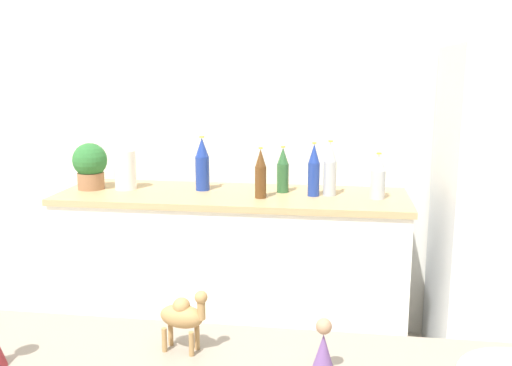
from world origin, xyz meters
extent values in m
cube|color=silver|center=(0.00, 2.73, 1.27)|extent=(8.00, 0.06, 2.55)
cube|color=white|center=(-0.26, 2.40, 0.45)|extent=(1.94, 0.60, 0.89)
cube|color=tan|center=(-0.26, 2.40, 0.91)|extent=(1.97, 0.63, 0.03)
cylinder|color=#9E6B47|center=(-1.11, 2.40, 0.97)|extent=(0.15, 0.15, 0.10)
sphere|color=#2D7033|center=(-1.11, 2.40, 1.10)|extent=(0.20, 0.20, 0.20)
cylinder|color=white|center=(-0.90, 2.42, 1.04)|extent=(0.12, 0.12, 0.23)
cylinder|color=brown|center=(-0.09, 2.30, 1.01)|extent=(0.06, 0.06, 0.17)
cone|color=brown|center=(-0.09, 2.30, 1.15)|extent=(0.06, 0.06, 0.10)
cylinder|color=gold|center=(-0.09, 2.30, 1.20)|extent=(0.02, 0.02, 0.01)
cylinder|color=navy|center=(-0.45, 2.46, 1.02)|extent=(0.08, 0.08, 0.20)
cone|color=navy|center=(-0.45, 2.46, 1.18)|extent=(0.08, 0.08, 0.11)
cylinder|color=gold|center=(-0.45, 2.46, 1.24)|extent=(0.03, 0.03, 0.01)
cylinder|color=#2D6033|center=(0.02, 2.47, 1.01)|extent=(0.07, 0.07, 0.16)
cone|color=#2D6033|center=(0.02, 2.47, 1.14)|extent=(0.06, 0.06, 0.09)
cylinder|color=gold|center=(0.02, 2.47, 1.19)|extent=(0.02, 0.02, 0.01)
cylinder|color=#B2B7BC|center=(0.28, 2.42, 1.02)|extent=(0.07, 0.07, 0.19)
cone|color=#B2B7BC|center=(0.28, 2.42, 1.17)|extent=(0.07, 0.07, 0.11)
cylinder|color=gold|center=(0.28, 2.42, 1.23)|extent=(0.03, 0.03, 0.01)
cylinder|color=navy|center=(0.20, 2.40, 1.02)|extent=(0.07, 0.07, 0.19)
cone|color=navy|center=(0.20, 2.40, 1.16)|extent=(0.06, 0.06, 0.11)
cylinder|color=gold|center=(0.20, 2.40, 1.22)|extent=(0.02, 0.02, 0.01)
cylinder|color=#B2B7BC|center=(0.54, 2.38, 1.00)|extent=(0.08, 0.08, 0.16)
cone|color=#B2B7BC|center=(0.54, 2.38, 1.13)|extent=(0.08, 0.08, 0.09)
cylinder|color=gold|center=(0.54, 2.38, 1.17)|extent=(0.03, 0.03, 0.01)
ellipsoid|color=#A87F4C|center=(0.00, 0.41, 1.09)|extent=(0.11, 0.07, 0.05)
sphere|color=#A87F4C|center=(0.00, 0.41, 1.11)|extent=(0.04, 0.04, 0.04)
cylinder|color=#A87F4C|center=(0.05, 0.40, 1.11)|extent=(0.02, 0.02, 0.05)
sphere|color=#A87F4C|center=(0.05, 0.40, 1.14)|extent=(0.03, 0.03, 0.03)
cylinder|color=#A87F4C|center=(0.03, 0.42, 1.04)|extent=(0.01, 0.01, 0.05)
cylinder|color=#A87F4C|center=(0.03, 0.39, 1.04)|extent=(0.01, 0.01, 0.05)
cylinder|color=#A87F4C|center=(-0.03, 0.43, 1.04)|extent=(0.01, 0.01, 0.05)
cylinder|color=#A87F4C|center=(-0.04, 0.40, 1.04)|extent=(0.01, 0.01, 0.05)
cone|color=#6B4784|center=(0.31, 0.35, 1.05)|extent=(0.05, 0.05, 0.09)
sphere|color=#A37A5B|center=(0.31, 0.35, 1.11)|extent=(0.03, 0.03, 0.03)
camera|label=1|loc=(0.33, -0.71, 1.61)|focal=40.00mm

